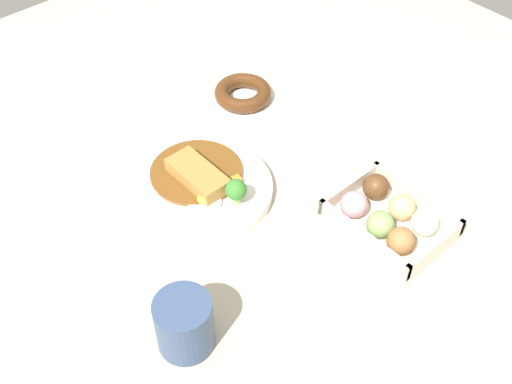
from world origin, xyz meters
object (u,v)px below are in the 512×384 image
coffee_mug (184,324)px  donut_box (389,218)px  curry_plate (202,186)px  chocolate_ring_donut (243,94)px

coffee_mug → donut_box: bearing=-97.8°
curry_plate → coffee_mug: coffee_mug is taller
chocolate_ring_donut → coffee_mug: (-0.35, 0.40, 0.03)m
chocolate_ring_donut → donut_box: bearing=173.4°
curry_plate → donut_box: (-0.26, -0.17, 0.01)m
chocolate_ring_donut → coffee_mug: size_ratio=1.70×
donut_box → curry_plate: bearing=33.3°
curry_plate → coffee_mug: bearing=137.2°
curry_plate → chocolate_ring_donut: curry_plate is taller
donut_box → chocolate_ring_donut: bearing=-6.6°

